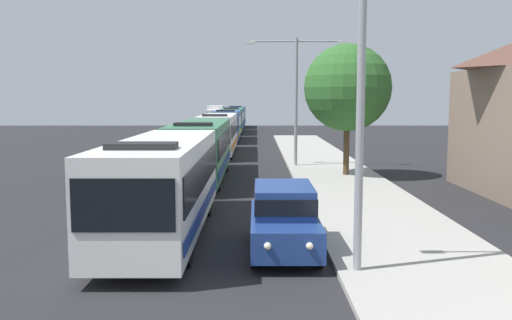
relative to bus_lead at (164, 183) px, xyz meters
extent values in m
cube|color=silver|center=(0.00, 0.02, 0.01)|extent=(2.50, 10.46, 2.70)
cube|color=black|center=(1.27, 0.02, 0.36)|extent=(0.04, 9.63, 1.00)
cube|color=black|center=(-1.27, 0.02, 0.36)|extent=(0.04, 9.63, 1.00)
cube|color=black|center=(0.00, -5.23, 0.31)|extent=(2.30, 0.04, 1.20)
cube|color=navy|center=(1.28, 0.02, -0.79)|extent=(0.03, 9.94, 0.36)
cube|color=black|center=(0.00, -3.12, 1.44)|extent=(1.75, 0.90, 0.16)
cylinder|color=black|center=(1.10, -3.22, -1.19)|extent=(0.28, 1.00, 1.00)
cylinder|color=black|center=(-1.10, -3.22, -1.19)|extent=(0.28, 1.00, 1.00)
cylinder|color=black|center=(1.10, 2.90, -1.19)|extent=(0.28, 1.00, 1.00)
cylinder|color=black|center=(-1.10, 2.90, -1.19)|extent=(0.28, 1.00, 1.00)
cube|color=#33724C|center=(0.00, 11.95, 0.01)|extent=(2.50, 11.82, 2.70)
cube|color=black|center=(1.27, 11.95, 0.36)|extent=(0.04, 10.87, 1.00)
cube|color=black|center=(-1.27, 11.95, 0.36)|extent=(0.04, 10.87, 1.00)
cube|color=black|center=(0.00, 6.03, 0.31)|extent=(2.30, 0.04, 1.20)
cube|color=navy|center=(1.28, 11.95, -0.79)|extent=(0.03, 11.23, 0.36)
cube|color=black|center=(0.00, 8.41, 1.44)|extent=(1.75, 0.90, 0.16)
cylinder|color=black|center=(1.10, 8.29, -1.19)|extent=(0.28, 1.00, 1.00)
cylinder|color=black|center=(-1.10, 8.29, -1.19)|extent=(0.28, 1.00, 1.00)
cylinder|color=black|center=(1.10, 15.21, -1.19)|extent=(0.28, 1.00, 1.00)
cylinder|color=black|center=(-1.10, 15.21, -1.19)|extent=(0.28, 1.00, 1.00)
cube|color=silver|center=(0.00, 25.25, 0.01)|extent=(2.50, 11.73, 2.70)
cube|color=black|center=(1.27, 25.25, 0.36)|extent=(0.04, 10.79, 1.00)
cube|color=black|center=(-1.27, 25.25, 0.36)|extent=(0.04, 10.79, 1.00)
cube|color=black|center=(0.00, 19.37, 0.31)|extent=(2.30, 0.04, 1.20)
cube|color=orange|center=(1.28, 25.25, -0.79)|extent=(0.03, 11.14, 0.36)
cube|color=black|center=(0.00, 21.73, 1.44)|extent=(1.75, 0.90, 0.16)
cylinder|color=black|center=(1.10, 21.62, -1.19)|extent=(0.28, 1.00, 1.00)
cylinder|color=black|center=(-1.10, 21.62, -1.19)|extent=(0.28, 1.00, 1.00)
cylinder|color=black|center=(1.10, 28.48, -1.19)|extent=(0.28, 1.00, 1.00)
cylinder|color=black|center=(-1.10, 28.48, -1.19)|extent=(0.28, 1.00, 1.00)
cube|color=#284C8C|center=(0.00, 38.57, 0.01)|extent=(2.50, 10.85, 2.70)
cube|color=black|center=(1.27, 38.57, 0.36)|extent=(0.04, 9.98, 1.00)
cube|color=black|center=(-1.27, 38.57, 0.36)|extent=(0.04, 9.98, 1.00)
cube|color=black|center=(0.00, 33.12, 0.31)|extent=(2.30, 0.04, 1.20)
cube|color=gold|center=(1.28, 38.57, -0.79)|extent=(0.03, 10.31, 0.36)
cube|color=black|center=(0.00, 35.31, 1.44)|extent=(1.75, 0.90, 0.16)
cylinder|color=black|center=(1.10, 35.21, -1.19)|extent=(0.28, 1.00, 1.00)
cylinder|color=black|center=(-1.10, 35.21, -1.19)|extent=(0.28, 1.00, 1.00)
cylinder|color=black|center=(1.10, 41.55, -1.19)|extent=(0.28, 1.00, 1.00)
cylinder|color=black|center=(-1.10, 41.55, -1.19)|extent=(0.28, 1.00, 1.00)
cube|color=#33724C|center=(0.00, 51.39, 0.01)|extent=(2.50, 11.56, 2.70)
cube|color=black|center=(1.27, 51.39, 0.36)|extent=(0.04, 10.63, 1.00)
cube|color=black|center=(-1.27, 51.39, 0.36)|extent=(0.04, 10.63, 1.00)
cube|color=black|center=(0.00, 45.59, 0.31)|extent=(2.30, 0.04, 1.20)
cube|color=navy|center=(1.28, 51.39, -0.79)|extent=(0.03, 10.98, 0.36)
cube|color=black|center=(0.00, 47.92, 1.44)|extent=(1.75, 0.90, 0.16)
cylinder|color=black|center=(1.10, 47.81, -1.19)|extent=(0.28, 1.00, 1.00)
cylinder|color=black|center=(-1.10, 47.81, -1.19)|extent=(0.28, 1.00, 1.00)
cylinder|color=black|center=(1.10, 54.57, -1.19)|extent=(0.28, 1.00, 1.00)
cylinder|color=black|center=(-1.10, 54.57, -1.19)|extent=(0.28, 1.00, 1.00)
cube|color=#284C8C|center=(0.00, 64.02, 0.01)|extent=(2.50, 11.31, 2.70)
cube|color=black|center=(1.27, 64.02, 0.36)|extent=(0.04, 10.41, 1.00)
cube|color=black|center=(-1.27, 64.02, 0.36)|extent=(0.04, 10.41, 1.00)
cube|color=black|center=(0.00, 58.35, 0.31)|extent=(2.30, 0.04, 1.20)
cube|color=navy|center=(1.28, 64.02, -0.79)|extent=(0.03, 10.75, 0.36)
cube|color=black|center=(0.00, 60.63, 1.44)|extent=(1.75, 0.90, 0.16)
cylinder|color=black|center=(1.10, 60.52, -1.19)|extent=(0.28, 1.00, 1.00)
cylinder|color=black|center=(-1.10, 60.52, -1.19)|extent=(0.28, 1.00, 1.00)
cylinder|color=black|center=(1.10, 67.13, -1.19)|extent=(0.28, 1.00, 1.00)
cylinder|color=black|center=(-1.10, 67.13, -1.19)|extent=(0.28, 1.00, 1.00)
cube|color=navy|center=(3.70, -1.93, -0.99)|extent=(1.84, 4.48, 0.80)
cube|color=navy|center=(3.70, -1.78, -0.19)|extent=(1.62, 2.60, 0.80)
cube|color=black|center=(3.70, -1.78, -0.19)|extent=(1.66, 2.69, 0.44)
sphere|color=#F9EFCC|center=(3.19, -4.19, -0.89)|extent=(0.18, 0.18, 0.18)
sphere|color=#F9EFCC|center=(4.20, -4.19, -0.89)|extent=(0.18, 0.18, 0.18)
cylinder|color=black|center=(2.88, -3.32, -1.34)|extent=(0.22, 0.70, 0.70)
cylinder|color=black|center=(4.52, -3.32, -1.34)|extent=(0.22, 0.70, 0.70)
cylinder|color=black|center=(2.88, -0.54, -1.34)|extent=(0.22, 0.70, 0.70)
cylinder|color=black|center=(4.52, -0.54, -1.34)|extent=(0.22, 0.70, 0.70)
cube|color=white|center=(-3.30, 64.70, -0.24)|extent=(2.30, 1.80, 2.20)
cube|color=silver|center=(-3.30, 68.13, 0.11)|extent=(2.35, 5.07, 2.70)
cube|color=black|center=(-3.30, 63.78, 0.06)|extent=(2.07, 0.04, 0.90)
cylinder|color=black|center=(-4.33, 64.70, -1.24)|extent=(0.26, 0.90, 0.90)
cylinder|color=black|center=(-2.27, 64.70, -1.24)|extent=(0.26, 0.90, 0.90)
cylinder|color=black|center=(-4.33, 69.12, -1.24)|extent=(0.26, 0.90, 0.90)
cylinder|color=black|center=(-2.27, 69.12, -1.24)|extent=(0.26, 0.90, 0.90)
cylinder|color=gray|center=(5.40, -3.97, 2.46)|extent=(0.20, 0.20, 8.00)
cylinder|color=gray|center=(5.40, 17.03, 2.38)|extent=(0.20, 0.20, 7.84)
cylinder|color=gray|center=(3.99, 17.03, 6.10)|extent=(2.81, 0.10, 0.10)
cube|color=silver|center=(2.59, 17.03, 6.02)|extent=(0.56, 0.28, 0.16)
cylinder|color=gray|center=(6.80, 17.03, 6.10)|extent=(2.81, 0.10, 0.10)
cube|color=silver|center=(8.21, 17.03, 6.02)|extent=(0.56, 0.28, 0.16)
cylinder|color=#4C3823|center=(7.86, 12.77, -0.11)|extent=(0.32, 0.32, 2.86)
sphere|color=#2D6028|center=(7.86, 12.77, 3.21)|extent=(4.72, 4.72, 4.72)
camera|label=1|loc=(2.91, -17.00, 2.65)|focal=38.36mm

